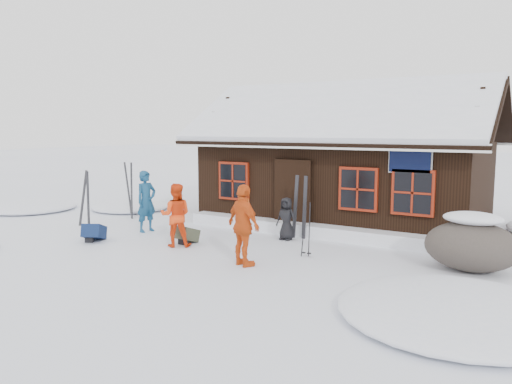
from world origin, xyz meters
TOP-DOWN VIEW (x-y plane):
  - ground at (0.00, 0.00)m, footprint 120.00×120.00m
  - mountain_hut at (1.50, 4.98)m, footprint 8.90×6.09m
  - snow_drift at (1.50, 2.25)m, footprint 7.60×0.60m
  - snow_mounds at (1.65, 1.86)m, footprint 20.60×13.20m
  - skier_teal at (-2.69, 0.37)m, footprint 0.51×0.69m
  - skier_orange_left at (-0.79, -0.59)m, footprint 0.97×0.92m
  - skier_orange_right at (1.61, -1.21)m, footprint 1.11×0.79m
  - skier_crouched at (1.19, 1.50)m, footprint 0.57×0.39m
  - boulder at (5.80, 0.91)m, footprint 1.87×1.40m
  - ski_pair_left at (-4.75, -0.05)m, footprint 0.66×0.24m
  - ski_pair_mid at (-4.78, 1.78)m, footprint 0.60×0.30m
  - ski_pair_right at (1.42, 1.84)m, footprint 0.47×0.09m
  - ski_poles at (2.40, 0.20)m, footprint 0.23×0.12m
  - backpack_blue at (-2.98, -1.28)m, footprint 0.71×0.77m
  - backpack_olive at (-0.80, -0.21)m, footprint 0.45×0.59m

SIDE VIEW (x-z plane):
  - ground at x=0.00m, z-range 0.00..0.00m
  - snow_mounds at x=1.65m, z-range -0.24..0.24m
  - backpack_olive at x=-0.80m, z-range 0.00..0.32m
  - backpack_blue at x=-2.98m, z-range 0.00..0.34m
  - snow_drift at x=1.50m, z-range 0.00..0.35m
  - boulder at x=5.80m, z-range 0.00..1.11m
  - skier_crouched at x=1.19m, z-range 0.00..1.12m
  - ski_poles at x=2.40m, z-range -0.04..1.27m
  - skier_orange_left at x=-0.79m, z-range 0.00..1.58m
  - ski_pair_right at x=1.42m, z-range -0.05..1.69m
  - ski_pair_left at x=-4.75m, z-range -0.04..1.70m
  - skier_teal at x=-2.69m, z-range 0.00..1.74m
  - skier_orange_right at x=1.61m, z-range 0.00..1.75m
  - ski_pair_mid at x=-4.78m, z-range -0.05..1.82m
  - mountain_hut at x=1.50m, z-range -0.63..3.79m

